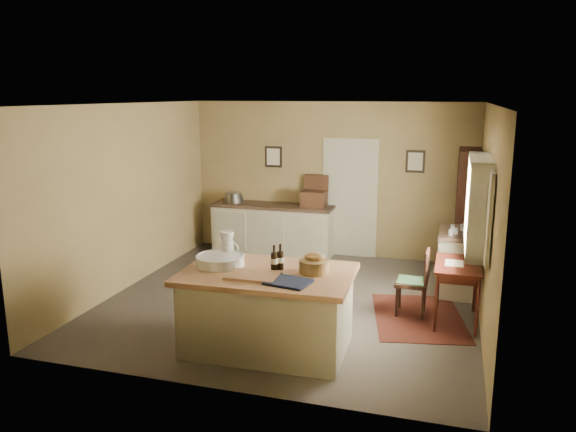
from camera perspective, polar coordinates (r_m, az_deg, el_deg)
name	(u,v)px	position (r m, az deg, el deg)	size (l,w,h in m)	color
ground	(291,301)	(7.93, 0.29, -8.61)	(5.00, 5.00, 0.00)	brown
wall_back	(331,179)	(9.94, 4.34, 3.72)	(5.00, 0.10, 2.70)	#9A7F4A
wall_front	(216,257)	(5.26, -7.34, -4.14)	(5.00, 0.10, 2.70)	#9A7F4A
wall_left	(128,197)	(8.58, -15.96, 1.90)	(0.10, 5.00, 2.70)	#9A7F4A
wall_right	(487,218)	(7.27, 19.57, -0.15)	(0.10, 5.00, 2.70)	#9A7F4A
ceiling	(291,104)	(7.40, 0.32, 11.31)	(5.00, 5.00, 0.00)	silver
door	(349,197)	(9.89, 6.26, 1.91)	(0.97, 0.06, 2.11)	#B3B295
framed_prints	(342,159)	(9.83, 5.49, 5.78)	(2.82, 0.02, 0.38)	black
window	(482,204)	(7.03, 19.14, 1.14)	(0.25, 1.99, 1.12)	#B9B694
work_island	(267,308)	(6.38, -2.15, -9.29)	(1.92, 1.28, 1.20)	#B9B694
sideboard	(273,227)	(10.07, -1.49, -1.17)	(2.18, 0.62, 1.18)	#B9B694
rug	(418,317)	(7.56, 13.10, -9.97)	(1.10, 1.60, 0.01)	#46150F
writing_desk	(458,271)	(7.33, 16.88, -5.37)	(0.55, 0.91, 0.82)	#35110B
desk_chair	(412,283)	(7.51, 12.45, -6.65)	(0.40, 0.40, 0.86)	black
right_cabinet	(457,261)	(8.52, 16.79, -4.39)	(0.55, 0.98, 0.99)	#B9B694
shelving_unit	(469,213)	(9.30, 17.94, 0.34)	(0.34, 0.90, 2.00)	black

